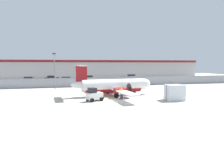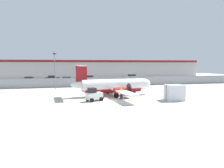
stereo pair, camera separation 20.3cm
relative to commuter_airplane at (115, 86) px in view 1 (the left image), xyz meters
The scene contains 18 objects.
ground_plane 3.29m from the commuter_airplane, 121.86° to the right, with size 140.00×140.00×0.01m.
perimeter_fence 13.65m from the commuter_airplane, 96.39° to the left, with size 98.00×0.10×2.10m.
parking_lot_strip 25.15m from the commuter_airplane, 93.47° to the left, with size 98.00×17.00×0.12m.
background_building 43.60m from the commuter_airplane, 92.00° to the left, with size 91.00×8.10×6.50m.
commuter_airplane is the anchor object (origin of this frame).
baggage_tug 5.72m from the commuter_airplane, 134.58° to the right, with size 2.57×2.06×1.88m.
ground_crew_worker 3.46m from the commuter_airplane, 87.70° to the right, with size 0.50×0.47×1.70m.
cargo_container 9.35m from the commuter_airplane, 39.72° to the right, with size 2.57×2.20×2.20m.
traffic_cone_near_left 3.68m from the commuter_airplane, behind, with size 0.36×0.36×0.64m.
traffic_cone_near_right 2.25m from the commuter_airplane, 141.68° to the left, with size 0.36×0.36×0.64m.
parked_car_0 31.33m from the commuter_airplane, 122.91° to the left, with size 4.34×2.31×1.58m.
parked_car_1 32.45m from the commuter_airplane, 110.75° to the left, with size 4.35×2.34×1.58m.
parked_car_2 24.73m from the commuter_airplane, 107.56° to the left, with size 4.39×2.44×1.58m.
parked_car_3 28.88m from the commuter_airplane, 91.66° to the left, with size 4.33×2.28×1.58m.
parked_car_4 19.54m from the commuter_airplane, 79.75° to the left, with size 4.25×2.11×1.58m.
parked_car_5 22.49m from the commuter_airplane, 68.52° to the left, with size 4.21×2.02×1.58m.
parked_car_6 34.17m from the commuter_airplane, 66.18° to the left, with size 4.30×2.21×1.58m.
apron_light_pole 14.67m from the commuter_airplane, 132.54° to the left, with size 0.70×0.30×7.27m.
Camera 1 is at (-6.50, -26.58, 5.13)m, focal length 32.00 mm.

